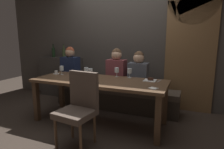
{
  "coord_description": "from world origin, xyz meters",
  "views": [
    {
      "loc": [
        1.37,
        -2.76,
        1.42
      ],
      "look_at": [
        0.22,
        0.02,
        0.84
      ],
      "focal_mm": 30.72,
      "sensor_mm": 36.0,
      "label": 1
    }
  ],
  "objects_px": {
    "diner_redhead": "(70,66)",
    "wine_glass_far_right": "(90,71)",
    "diner_far_end": "(138,72)",
    "wine_bottle_dark_red": "(53,52)",
    "diner_bearded": "(117,69)",
    "wine_glass_far_left": "(86,70)",
    "dining_table": "(99,85)",
    "wine_glass_center_front": "(62,69)",
    "chair_near_side": "(79,104)",
    "wine_bottle_pale_label": "(64,53)",
    "wine_glass_near_left": "(130,71)",
    "wine_glass_center_back": "(117,70)",
    "fork_on_table": "(159,81)",
    "dessert_plate": "(150,80)",
    "banquette_bench": "(115,97)",
    "espresso_cup": "(56,73)"
  },
  "relations": [
    {
      "from": "wine_glass_near_left",
      "to": "espresso_cup",
      "type": "xyz_separation_m",
      "value": [
        -1.4,
        -0.19,
        -0.09
      ]
    },
    {
      "from": "dining_table",
      "to": "wine_glass_center_back",
      "type": "relative_size",
      "value": 13.41
    },
    {
      "from": "diner_bearded",
      "to": "espresso_cup",
      "type": "distance_m",
      "value": 1.16
    },
    {
      "from": "wine_glass_far_right",
      "to": "wine_bottle_dark_red",
      "type": "bearing_deg",
      "value": 147.82
    },
    {
      "from": "wine_glass_far_left",
      "to": "dessert_plate",
      "type": "height_order",
      "value": "wine_glass_far_left"
    },
    {
      "from": "diner_far_end",
      "to": "wine_bottle_dark_red",
      "type": "relative_size",
      "value": 2.24
    },
    {
      "from": "diner_redhead",
      "to": "wine_bottle_dark_red",
      "type": "xyz_separation_m",
      "value": [
        -0.73,
        0.36,
        0.25
      ]
    },
    {
      "from": "diner_far_end",
      "to": "wine_glass_far_right",
      "type": "relative_size",
      "value": 4.45
    },
    {
      "from": "wine_glass_near_left",
      "to": "wine_glass_center_back",
      "type": "height_order",
      "value": "same"
    },
    {
      "from": "diner_redhead",
      "to": "wine_bottle_dark_red",
      "type": "height_order",
      "value": "wine_bottle_dark_red"
    },
    {
      "from": "diner_bearded",
      "to": "wine_glass_far_left",
      "type": "distance_m",
      "value": 0.66
    },
    {
      "from": "wine_glass_far_right",
      "to": "banquette_bench",
      "type": "bearing_deg",
      "value": 72.48
    },
    {
      "from": "diner_redhead",
      "to": "espresso_cup",
      "type": "distance_m",
      "value": 0.55
    },
    {
      "from": "wine_glass_center_back",
      "to": "fork_on_table",
      "type": "distance_m",
      "value": 0.76
    },
    {
      "from": "diner_far_end",
      "to": "wine_glass_center_back",
      "type": "height_order",
      "value": "diner_far_end"
    },
    {
      "from": "wine_glass_far_right",
      "to": "wine_glass_center_back",
      "type": "xyz_separation_m",
      "value": [
        0.38,
        0.27,
        -0.0
      ]
    },
    {
      "from": "chair_near_side",
      "to": "wine_glass_center_back",
      "type": "distance_m",
      "value": 1.11
    },
    {
      "from": "dining_table",
      "to": "wine_glass_far_right",
      "type": "height_order",
      "value": "wine_glass_far_right"
    },
    {
      "from": "dining_table",
      "to": "wine_glass_far_right",
      "type": "relative_size",
      "value": 13.41
    },
    {
      "from": "chair_near_side",
      "to": "wine_glass_far_right",
      "type": "relative_size",
      "value": 5.98
    },
    {
      "from": "diner_redhead",
      "to": "wine_glass_far_right",
      "type": "bearing_deg",
      "value": -36.76
    },
    {
      "from": "dessert_plate",
      "to": "fork_on_table",
      "type": "height_order",
      "value": "dessert_plate"
    },
    {
      "from": "diner_far_end",
      "to": "wine_bottle_pale_label",
      "type": "xyz_separation_m",
      "value": [
        -1.92,
        0.35,
        0.28
      ]
    },
    {
      "from": "espresso_cup",
      "to": "fork_on_table",
      "type": "height_order",
      "value": "espresso_cup"
    },
    {
      "from": "wine_bottle_dark_red",
      "to": "wine_glass_center_front",
      "type": "bearing_deg",
      "value": -45.0
    },
    {
      "from": "diner_redhead",
      "to": "wine_bottle_dark_red",
      "type": "relative_size",
      "value": 2.4
    },
    {
      "from": "wine_bottle_dark_red",
      "to": "wine_glass_far_left",
      "type": "distance_m",
      "value": 1.72
    },
    {
      "from": "wine_glass_near_left",
      "to": "wine_glass_center_back",
      "type": "distance_m",
      "value": 0.23
    },
    {
      "from": "wine_glass_near_left",
      "to": "wine_glass_center_back",
      "type": "relative_size",
      "value": 1.0
    },
    {
      "from": "banquette_bench",
      "to": "chair_near_side",
      "type": "relative_size",
      "value": 2.55
    },
    {
      "from": "wine_bottle_pale_label",
      "to": "wine_glass_near_left",
      "type": "height_order",
      "value": "wine_bottle_pale_label"
    },
    {
      "from": "diner_far_end",
      "to": "banquette_bench",
      "type": "bearing_deg",
      "value": 178.13
    },
    {
      "from": "banquette_bench",
      "to": "diner_redhead",
      "type": "bearing_deg",
      "value": -179.52
    },
    {
      "from": "wine_bottle_pale_label",
      "to": "espresso_cup",
      "type": "xyz_separation_m",
      "value": [
        0.45,
        -0.88,
        -0.3
      ]
    },
    {
      "from": "fork_on_table",
      "to": "wine_bottle_dark_red",
      "type": "bearing_deg",
      "value": 173.84
    },
    {
      "from": "dining_table",
      "to": "diner_bearded",
      "type": "height_order",
      "value": "diner_bearded"
    },
    {
      "from": "wine_glass_center_front",
      "to": "fork_on_table",
      "type": "distance_m",
      "value": 1.78
    },
    {
      "from": "wine_bottle_pale_label",
      "to": "fork_on_table",
      "type": "bearing_deg",
      "value": -17.96
    },
    {
      "from": "fork_on_table",
      "to": "wine_glass_far_left",
      "type": "bearing_deg",
      "value": -163.9
    },
    {
      "from": "dining_table",
      "to": "wine_glass_center_front",
      "type": "bearing_deg",
      "value": 170.76
    },
    {
      "from": "diner_bearded",
      "to": "wine_glass_center_front",
      "type": "height_order",
      "value": "diner_bearded"
    },
    {
      "from": "wine_glass_center_front",
      "to": "wine_bottle_dark_red",
      "type": "bearing_deg",
      "value": 135.0
    },
    {
      "from": "diner_redhead",
      "to": "chair_near_side",
      "type": "bearing_deg",
      "value": -52.39
    },
    {
      "from": "wine_glass_center_back",
      "to": "fork_on_table",
      "type": "height_order",
      "value": "wine_glass_center_back"
    },
    {
      "from": "dining_table",
      "to": "diner_redhead",
      "type": "bearing_deg",
      "value": 146.12
    },
    {
      "from": "diner_far_end",
      "to": "wine_glass_far_right",
      "type": "distance_m",
      "value": 0.92
    },
    {
      "from": "wine_glass_far_right",
      "to": "diner_far_end",
      "type": "bearing_deg",
      "value": 42.07
    },
    {
      "from": "diner_bearded",
      "to": "wine_glass_near_left",
      "type": "relative_size",
      "value": 4.7
    },
    {
      "from": "diner_redhead",
      "to": "wine_glass_far_left",
      "type": "relative_size",
      "value": 4.77
    },
    {
      "from": "fork_on_table",
      "to": "diner_redhead",
      "type": "bearing_deg",
      "value": 177.87
    }
  ]
}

